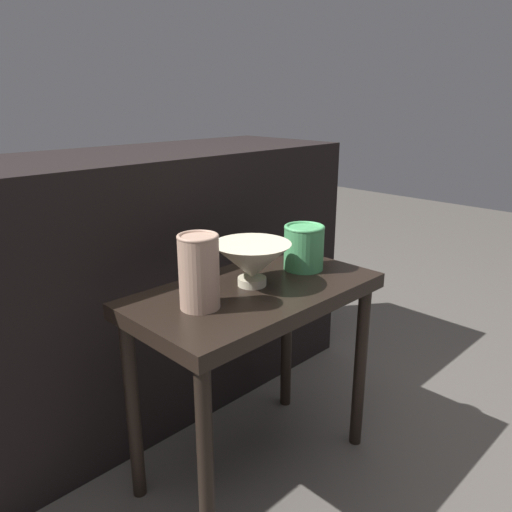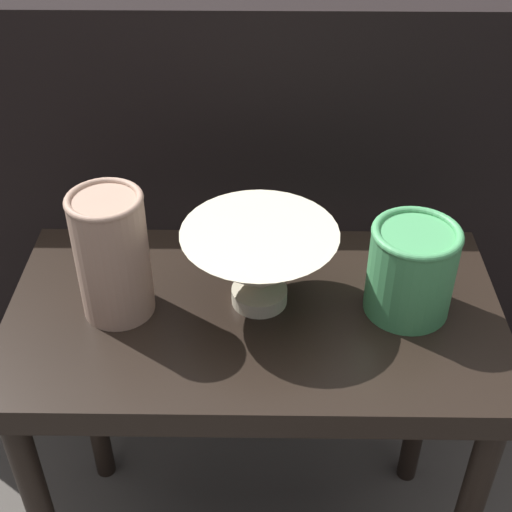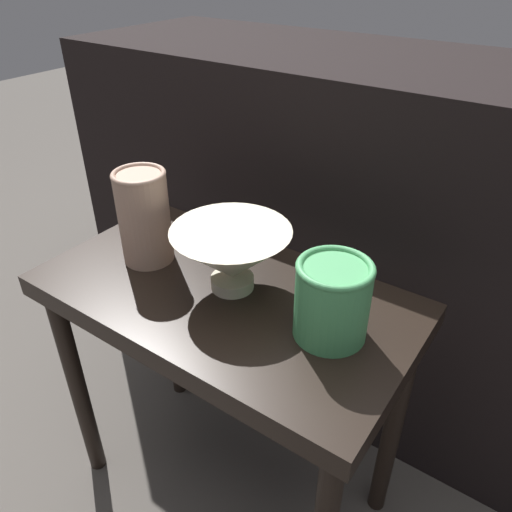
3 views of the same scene
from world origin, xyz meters
The scene contains 6 objects.
ground_plane centered at (0.00, 0.00, 0.00)m, with size 8.00×8.00×0.00m, color #4C4742.
table centered at (0.00, 0.00, 0.47)m, with size 0.66×0.36×0.56m.
couch_backdrop centered at (0.00, 0.53, 0.43)m, with size 1.46×0.50×0.86m.
bowl centered at (0.01, 0.02, 0.62)m, with size 0.20×0.20×0.11m.
vase_textured_left centered at (-0.18, 0.00, 0.65)m, with size 0.10×0.10×0.18m.
vase_colorful_right centered at (0.20, 0.01, 0.62)m, with size 0.11×0.11×0.13m.
Camera 3 is at (0.44, -0.53, 1.07)m, focal length 35.00 mm.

